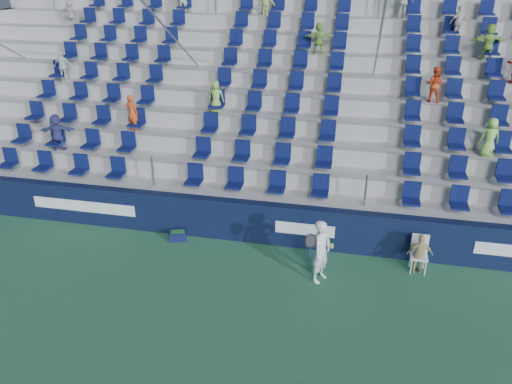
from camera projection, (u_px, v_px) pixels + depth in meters
The scene contains 7 objects.
ground at pixel (222, 311), 11.30m from camera, with size 70.00×70.00×0.00m, color #29613F.
sponsor_wall at pixel (252, 222), 13.81m from camera, with size 24.00×0.32×1.20m.
grandstand at pixel (282, 115), 17.62m from camera, with size 24.00×8.17×6.63m.
tennis_player at pixel (321, 251), 12.04m from camera, with size 0.71×0.71×1.64m.
line_judge_chair at pixel (419, 251), 12.57m from camera, with size 0.43×0.44×0.97m.
line_judge at pixel (420, 254), 12.44m from camera, with size 0.64×0.27×1.09m, color tan.
ball_bin at pixel (178, 235), 14.04m from camera, with size 0.54×0.44×0.26m.
Camera 1 is at (2.61, -8.62, 7.39)m, focal length 35.00 mm.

